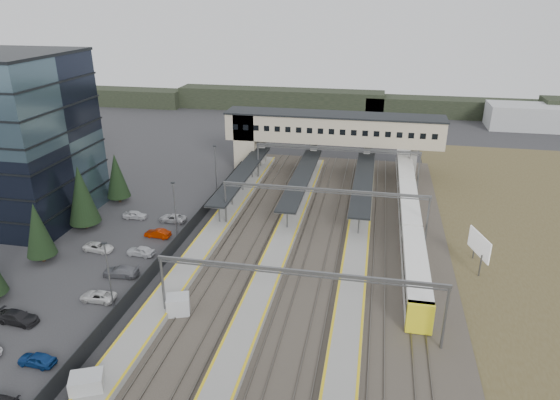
% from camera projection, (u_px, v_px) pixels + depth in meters
% --- Properties ---
extents(ground, '(220.00, 220.00, 0.00)m').
position_uv_depth(ground, '(209.00, 278.00, 59.68)').
color(ground, '#2B2B2D').
rests_on(ground, ground).
extents(conifer_row, '(4.42, 49.82, 9.50)m').
position_uv_depth(conifer_row, '(16.00, 241.00, 58.27)').
color(conifer_row, black).
rests_on(conifer_row, ground).
extents(car_park, '(10.57, 44.75, 1.29)m').
position_uv_depth(car_park, '(72.00, 298.00, 54.69)').
color(car_park, '#A9A7AD').
rests_on(car_park, ground).
extents(lampposts, '(0.50, 53.25, 8.07)m').
position_uv_depth(lampposts, '(147.00, 236.00, 60.59)').
color(lampposts, slate).
rests_on(lampposts, ground).
extents(fence, '(0.08, 90.00, 2.00)m').
position_uv_depth(fence, '(173.00, 247.00, 65.00)').
color(fence, '#26282B').
rests_on(fence, ground).
extents(relay_cabin_near, '(3.25, 2.89, 2.24)m').
position_uv_depth(relay_cabin_near, '(88.00, 386.00, 41.71)').
color(relay_cabin_near, '#AAADAF').
rests_on(relay_cabin_near, ground).
extents(relay_cabin_far, '(2.91, 2.67, 2.18)m').
position_uv_depth(relay_cabin_far, '(178.00, 305.00, 52.62)').
color(relay_cabin_far, '#AAADAF').
rests_on(relay_cabin_far, ground).
extents(rail_corridor, '(34.00, 90.00, 0.92)m').
position_uv_depth(rail_corridor, '(292.00, 263.00, 62.43)').
color(rail_corridor, '#3B332D').
rests_on(rail_corridor, ground).
extents(canopies, '(23.10, 30.00, 3.28)m').
position_uv_depth(canopies, '(302.00, 177.00, 81.41)').
color(canopies, black).
rests_on(canopies, ground).
extents(footbridge, '(40.40, 6.40, 11.20)m').
position_uv_depth(footbridge, '(318.00, 130.00, 93.36)').
color(footbridge, beige).
rests_on(footbridge, ground).
extents(gantries, '(28.40, 62.28, 7.17)m').
position_uv_depth(gantries, '(313.00, 231.00, 57.96)').
color(gantries, slate).
rests_on(gantries, ground).
extents(train, '(2.65, 55.39, 3.34)m').
position_uv_depth(train, '(409.00, 210.00, 73.79)').
color(train, white).
rests_on(train, ground).
extents(billboard, '(1.69, 5.27, 4.54)m').
position_uv_depth(billboard, '(479.00, 246.00, 61.03)').
color(billboard, slate).
rests_on(billboard, ground).
extents(treeline_far, '(170.00, 19.00, 7.00)m').
position_uv_depth(treeline_far, '(398.00, 106.00, 137.98)').
color(treeline_far, black).
rests_on(treeline_far, ground).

